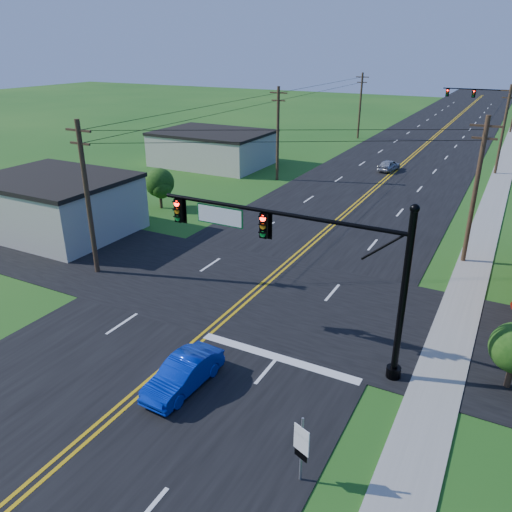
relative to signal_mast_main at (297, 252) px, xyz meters
The scene contains 17 objects.
ground 10.27m from the signal_mast_main, 118.47° to the right, with size 260.00×260.00×0.00m, color #184E16.
road_main 42.49m from the signal_mast_main, 95.90° to the left, with size 16.00×220.00×0.04m, color black.
road_cross 7.56m from the signal_mast_main, 137.32° to the left, with size 70.00×10.00×0.04m, color black.
sidewalk 32.93m from the signal_mast_main, 79.10° to the left, with size 2.00×160.00×0.08m, color gray.
signal_mast_main is the anchor object (origin of this frame).
signal_mast_far 72.00m from the signal_mast_main, 89.92° to the left, with size 10.98×0.60×7.48m.
cream_bldg_near 22.33m from the signal_mast_main, 164.29° to the left, with size 10.20×8.20×4.10m.
cream_bldg_far 38.12m from the signal_mast_main, 127.88° to the left, with size 12.20×9.20×3.70m.
utility_pole_left_a 13.98m from the signal_mast_main, behind, with size 1.80×0.28×9.00m.
utility_pole_left_b 30.34m from the signal_mast_main, 117.14° to the left, with size 1.80×0.28×9.00m.
utility_pole_left_c 55.74m from the signal_mast_main, 104.37° to the left, with size 1.80×0.28×9.00m.
utility_pole_right_a 15.03m from the signal_mast_main, 68.69° to the left, with size 1.80×0.28×9.00m.
utility_pole_right_b 40.37m from the signal_mast_main, 82.22° to the left, with size 1.80×0.28×9.00m.
tree_left 23.22m from the signal_mast_main, 142.64° to the left, with size 2.40×2.40×3.37m.
blue_car 6.76m from the signal_mast_main, 121.05° to the right, with size 1.35×3.89×1.28m, color #0829B4.
distant_car 36.55m from the signal_mast_main, 97.61° to the left, with size 1.41×3.50×1.19m, color #A4A4A9.
route_sign 8.10m from the signal_mast_main, 64.69° to the right, with size 0.59×0.26×2.48m.
Camera 1 is at (11.74, -9.65, 12.72)m, focal length 35.00 mm.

